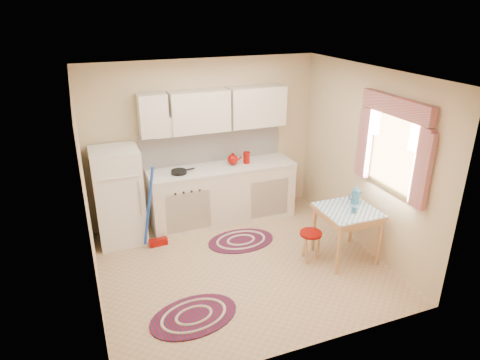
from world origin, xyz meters
The scene contains 14 objects.
room_shell centered at (0.16, 0.24, 1.60)m, with size 3.64×3.60×2.52m.
fridge centered at (-1.38, 1.25, 0.70)m, with size 0.65×0.60×1.40m, color white.
broom centered at (-0.94, 0.90, 0.60)m, with size 0.28×0.12×1.20m, color #1C43B0, non-canonical shape.
base_cabinets centered at (0.18, 1.30, 0.44)m, with size 2.25×0.60×0.88m, color silver.
countertop centered at (0.18, 1.30, 0.90)m, with size 2.27×0.62×0.04m, color silver.
frying_pan centered at (-0.50, 1.25, 0.94)m, with size 0.23×0.23×0.05m, color black.
red_kettle centered at (0.36, 1.30, 1.01)m, with size 0.18×0.16×0.18m, color #890905, non-canonical shape.
red_canister centered at (0.58, 1.30, 1.00)m, with size 0.10×0.10×0.16m, color #890905.
table centered at (1.38, -0.32, 0.36)m, with size 0.72×0.72×0.72m, color tan.
stool centered at (0.90, -0.20, 0.21)m, with size 0.30×0.30×0.42m, color #890905.
coffee_pot centered at (1.56, -0.20, 0.86)m, with size 0.14×0.12×0.27m, color #2F6890, non-canonical shape.
mug centered at (1.39, -0.42, 0.77)m, with size 0.08×0.08×0.10m, color #2F6890.
rug_center centered at (0.21, 0.58, 0.01)m, with size 0.99×0.66×0.02m, color maroon, non-canonical shape.
rug_left centered at (-0.87, -0.75, 0.01)m, with size 1.02×0.68×0.02m, color maroon, non-canonical shape.
Camera 1 is at (-1.76, -4.49, 3.24)m, focal length 32.00 mm.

